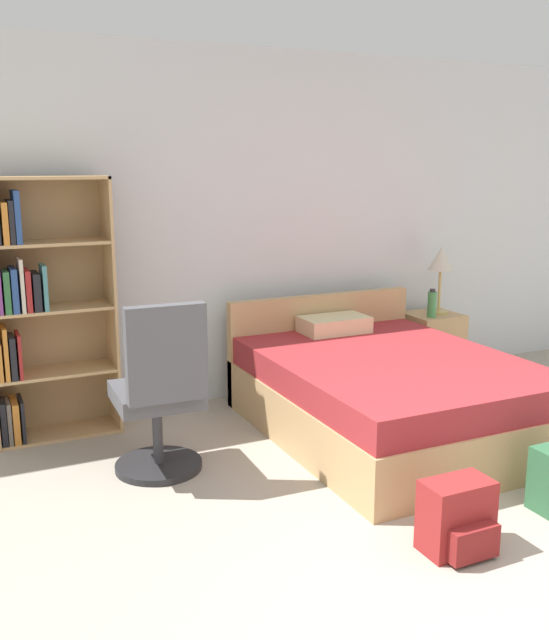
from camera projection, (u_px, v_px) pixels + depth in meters
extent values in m
cube|color=silver|center=(247.00, 228.00, 5.37)|extent=(9.00, 0.06, 2.60)
cube|color=tan|center=(111.00, 305.00, 4.77)|extent=(0.02, 0.33, 1.70)
cube|color=#A48256|center=(48.00, 306.00, 4.74)|extent=(0.80, 0.01, 1.70)
cube|color=tan|center=(60.00, 432.00, 4.79)|extent=(0.76, 0.31, 0.02)
cube|color=black|center=(3.00, 422.00, 4.56)|extent=(0.03, 0.19, 0.29)
cube|color=#665B51|center=(9.00, 421.00, 4.58)|extent=(0.03, 0.20, 0.28)
cube|color=orange|center=(15.00, 420.00, 4.62)|extent=(0.04, 0.24, 0.27)
cube|color=black|center=(22.00, 418.00, 4.63)|extent=(0.02, 0.23, 0.28)
cube|color=tan|center=(55.00, 372.00, 4.70)|extent=(0.76, 0.31, 0.02)
cube|color=orange|center=(5.00, 353.00, 4.49)|extent=(0.03, 0.21, 0.34)
cube|color=black|center=(12.00, 357.00, 4.51)|extent=(0.04, 0.20, 0.28)
cube|color=maroon|center=(19.00, 355.00, 4.53)|extent=(0.02, 0.21, 0.29)
cube|color=tan|center=(51.00, 309.00, 4.60)|extent=(0.76, 0.31, 0.02)
cube|color=#2D6638|center=(6.00, 291.00, 4.42)|extent=(0.04, 0.20, 0.26)
cube|color=navy|center=(14.00, 290.00, 4.44)|extent=(0.04, 0.22, 0.28)
cube|color=beige|center=(21.00, 285.00, 4.45)|extent=(0.02, 0.22, 0.33)
cube|color=maroon|center=(27.00, 290.00, 4.47)|extent=(0.03, 0.20, 0.26)
cube|color=black|center=(36.00, 291.00, 4.50)|extent=(0.04, 0.22, 0.24)
cube|color=teal|center=(44.00, 287.00, 4.50)|extent=(0.03, 0.18, 0.29)
cube|color=tan|center=(46.00, 243.00, 4.51)|extent=(0.76, 0.31, 0.02)
cube|color=orange|center=(4.00, 223.00, 4.33)|extent=(0.04, 0.20, 0.26)
cube|color=black|center=(10.00, 222.00, 4.36)|extent=(0.03, 0.23, 0.27)
cube|color=navy|center=(16.00, 217.00, 4.38)|extent=(0.03, 0.25, 0.32)
cube|color=tan|center=(42.00, 178.00, 4.42)|extent=(0.80, 0.33, 0.02)
cube|color=tan|center=(389.00, 409.00, 4.75)|extent=(1.53, 2.00, 0.35)
cube|color=maroon|center=(391.00, 371.00, 4.69)|extent=(1.50, 1.96, 0.19)
cube|color=tan|center=(320.00, 345.00, 5.55)|extent=(1.53, 0.08, 0.79)
cube|color=beige|center=(334.00, 324.00, 5.32)|extent=(0.50, 0.30, 0.12)
cylinder|color=#232326|center=(159.00, 465.00, 4.25)|extent=(0.52, 0.52, 0.04)
cylinder|color=#333338|center=(158.00, 433.00, 4.20)|extent=(0.06, 0.06, 0.37)
cube|color=#4C4C51|center=(156.00, 395.00, 4.15)|extent=(0.50, 0.50, 0.10)
cube|color=#4C4C51|center=(167.00, 354.00, 3.83)|extent=(0.44, 0.10, 0.54)
cube|color=tan|center=(431.00, 346.00, 5.97)|extent=(0.42, 0.40, 0.56)
sphere|color=tan|center=(448.00, 339.00, 5.76)|extent=(0.02, 0.02, 0.02)
cylinder|color=tan|center=(438.00, 312.00, 5.93)|extent=(0.17, 0.17, 0.02)
cylinder|color=tan|center=(439.00, 290.00, 5.89)|extent=(0.02, 0.02, 0.34)
cone|color=beige|center=(441.00, 259.00, 5.83)|extent=(0.21, 0.21, 0.19)
cylinder|color=#3F8C4C|center=(432.00, 304.00, 5.76)|extent=(0.07, 0.07, 0.21)
cylinder|color=#2D2D33|center=(433.00, 290.00, 5.73)|extent=(0.05, 0.05, 0.02)
cube|color=maroon|center=(456.00, 515.00, 3.33)|extent=(0.33, 0.19, 0.35)
cube|color=maroon|center=(474.00, 543.00, 3.23)|extent=(0.25, 0.07, 0.16)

